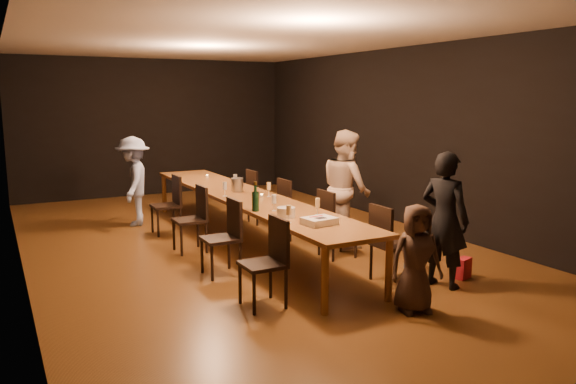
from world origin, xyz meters
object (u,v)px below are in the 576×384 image
child (416,258)px  ice_bucket (237,185)px  chair_left_2 (189,219)px  woman_tan (346,188)px  chair_right_2 (295,208)px  plate_stack (286,212)px  chair_left_1 (220,238)px  chair_left_0 (263,263)px  man_blue (134,181)px  birthday_cake (319,221)px  woman_birthday (445,220)px  table (245,198)px  chair_right_1 (338,223)px  chair_right_0 (393,243)px  chair_left_3 (166,205)px  champagne_bottle (255,196)px  chair_right_3 (262,196)px

child → ice_bucket: size_ratio=5.44×
chair_left_2 → woman_tan: woman_tan is taller
chair_right_2 → ice_bucket: ice_bucket is taller
plate_stack → woman_tan: bearing=32.3°
chair_left_1 → chair_left_0: bearing=-180.0°
chair_left_0 → man_blue: (-0.30, 4.45, 0.29)m
birthday_cake → woman_birthday: bearing=-30.8°
table → chair_right_1: size_ratio=6.45×
man_blue → plate_stack: bearing=33.1°
child → birthday_cake: (-0.51, 1.05, 0.23)m
chair_right_1 → chair_right_2: size_ratio=1.00×
woman_birthday → man_blue: 5.41m
chair_left_0 → ice_bucket: ice_bucket is taller
chair_right_0 → chair_left_2: 2.94m
woman_birthday → ice_bucket: size_ratio=7.69×
chair_left_1 → chair_right_1: bearing=-90.0°
chair_left_1 → chair_left_3: size_ratio=1.00×
chair_right_0 → man_blue: 4.89m
woman_tan → man_blue: woman_tan is taller
chair_left_2 → birthday_cake: chair_left_2 is taller
chair_left_0 → champagne_bottle: (0.49, 1.22, 0.47)m
chair_left_1 → woman_birthday: size_ratio=0.59×
chair_right_3 → child: child is taller
chair_left_2 → chair_right_2: bearing=-90.0°
chair_right_1 → ice_bucket: size_ratio=4.55×
chair_right_0 → woman_tan: woman_tan is taller
chair_right_3 → champagne_bottle: (-1.21, -2.38, 0.47)m
chair_left_2 → child: child is taller
chair_left_0 → chair_right_1: bearing=-54.8°
chair_left_3 → champagne_bottle: bearing=-168.5°
chair_right_2 → man_blue: 2.88m
chair_right_2 → champagne_bottle: champagne_bottle is taller
chair_right_0 → child: bearing=-24.6°
chair_left_1 → ice_bucket: ice_bucket is taller
chair_right_2 → chair_right_3: (0.00, 1.20, 0.00)m
chair_left_0 → man_blue: bearing=3.9°
chair_left_1 → champagne_bottle: champagne_bottle is taller
chair_right_2 → table: bearing=-90.0°
chair_left_2 → child: 3.51m
chair_right_1 → chair_left_1: 1.70m
table → chair_left_2: chair_left_2 is taller
chair_right_0 → plate_stack: size_ratio=4.27×
chair_left_1 → woman_tan: bearing=-78.3°
chair_right_3 → ice_bucket: bearing=-43.2°
woman_tan → birthday_cake: woman_tan is taller
chair_right_0 → ice_bucket: 2.87m
child → chair_left_0: bearing=162.5°
chair_left_0 → chair_left_2: (0.00, 2.40, 0.00)m
chair_left_2 → chair_right_1: bearing=-125.2°
table → woman_tan: 1.50m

